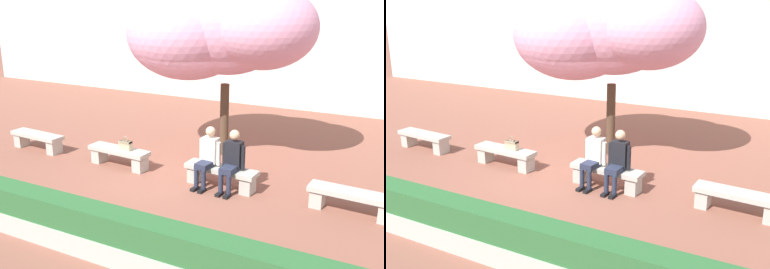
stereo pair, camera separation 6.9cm
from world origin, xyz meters
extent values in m
plane|color=brown|center=(0.00, 0.00, 0.00)|extent=(100.00, 100.00, 0.00)
cube|color=#ADA89E|center=(-3.96, 0.00, 0.40)|extent=(1.60, 0.51, 0.10)
cube|color=#ADA89E|center=(-4.58, 0.04, 0.17)|extent=(0.26, 0.35, 0.35)
cube|color=#ADA89E|center=(-3.34, -0.04, 0.17)|extent=(0.26, 0.35, 0.35)
cube|color=#ADA89E|center=(-1.32, 0.00, 0.40)|extent=(1.60, 0.51, 0.10)
cube|color=#ADA89E|center=(-1.94, 0.04, 0.17)|extent=(0.26, 0.35, 0.35)
cube|color=#ADA89E|center=(-0.70, -0.04, 0.17)|extent=(0.26, 0.35, 0.35)
cube|color=#ADA89E|center=(1.32, 0.00, 0.40)|extent=(1.60, 0.51, 0.10)
cube|color=#ADA89E|center=(0.70, 0.04, 0.17)|extent=(0.26, 0.35, 0.35)
cube|color=#ADA89E|center=(1.94, -0.04, 0.17)|extent=(0.26, 0.35, 0.35)
cube|color=#ADA89E|center=(3.96, 0.00, 0.40)|extent=(1.60, 0.51, 0.10)
cube|color=#ADA89E|center=(3.34, 0.04, 0.17)|extent=(0.26, 0.35, 0.35)
cube|color=black|center=(0.91, -0.41, 0.03)|extent=(0.13, 0.23, 0.06)
cylinder|color=#23283D|center=(0.91, -0.35, 0.24)|extent=(0.10, 0.10, 0.42)
cube|color=black|center=(1.08, -0.43, 0.03)|extent=(0.13, 0.23, 0.06)
cylinder|color=#23283D|center=(1.09, -0.37, 0.24)|extent=(0.10, 0.10, 0.42)
cube|color=#23283D|center=(1.02, -0.18, 0.51)|extent=(0.33, 0.43, 0.12)
cube|color=silver|center=(1.05, 0.04, 0.78)|extent=(0.36, 0.26, 0.54)
sphere|color=tan|center=(1.05, 0.04, 1.19)|extent=(0.21, 0.21, 0.21)
cylinder|color=silver|center=(0.84, 0.05, 0.74)|extent=(0.09, 0.09, 0.50)
cylinder|color=silver|center=(1.26, -0.01, 0.74)|extent=(0.09, 0.09, 0.50)
cube|color=black|center=(1.47, -0.41, 0.03)|extent=(0.11, 0.23, 0.06)
cylinder|color=#23283D|center=(1.48, -0.35, 0.24)|extent=(0.10, 0.10, 0.42)
cube|color=black|center=(1.65, -0.42, 0.03)|extent=(0.11, 0.23, 0.06)
cylinder|color=#23283D|center=(1.65, -0.37, 0.24)|extent=(0.10, 0.10, 0.42)
cube|color=#23283D|center=(1.58, -0.18, 0.51)|extent=(0.31, 0.42, 0.12)
cube|color=black|center=(1.59, 0.04, 0.78)|extent=(0.35, 0.24, 0.54)
sphere|color=tan|center=(1.59, 0.04, 1.19)|extent=(0.21, 0.21, 0.21)
cylinder|color=black|center=(1.38, 0.03, 0.74)|extent=(0.09, 0.09, 0.50)
cylinder|color=black|center=(1.80, 0.01, 0.74)|extent=(0.09, 0.09, 0.50)
cube|color=tan|center=(-1.10, -0.02, 0.56)|extent=(0.30, 0.14, 0.22)
cube|color=gray|center=(-1.10, -0.03, 0.65)|extent=(0.30, 0.15, 0.04)
torus|color=#807259|center=(-1.10, -0.02, 0.72)|extent=(0.14, 0.02, 0.14)
cylinder|color=#473323|center=(0.52, 1.99, 0.91)|extent=(0.22, 0.22, 1.82)
ellipsoid|color=pink|center=(0.52, 1.99, 3.20)|extent=(3.04, 2.62, 2.28)
ellipsoid|color=pink|center=(-0.42, 1.90, 3.00)|extent=(3.01, 3.27, 2.25)
ellipsoid|color=pink|center=(1.46, 1.84, 3.21)|extent=(2.53, 2.46, 1.90)
cube|color=#ADA89E|center=(0.00, -3.27, 0.18)|extent=(11.60, 0.50, 0.36)
cube|color=#285B2D|center=(0.00, -3.27, 0.58)|extent=(11.50, 0.44, 0.44)
camera|label=1|loc=(4.85, -8.09, 3.87)|focal=42.00mm
camera|label=2|loc=(4.91, -8.06, 3.87)|focal=42.00mm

